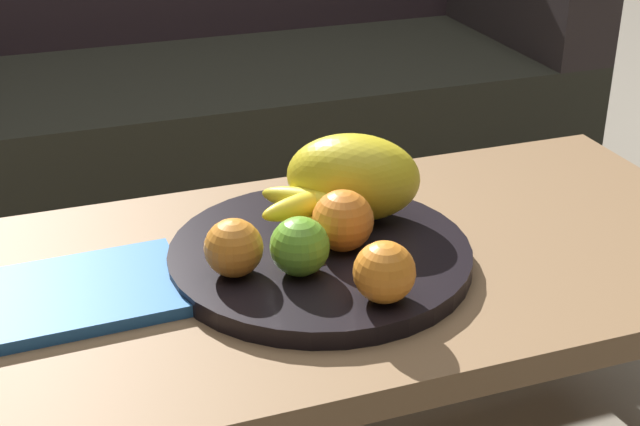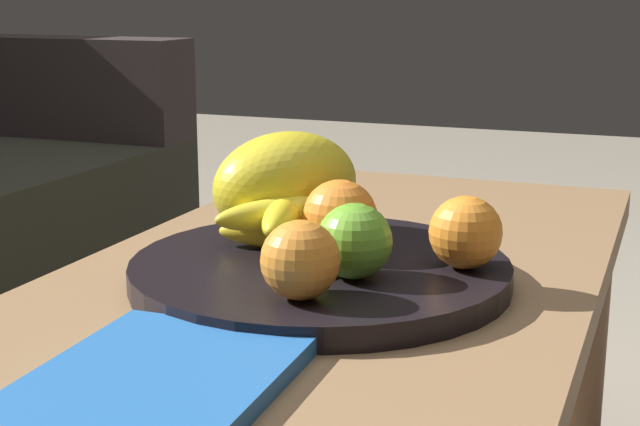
{
  "view_description": "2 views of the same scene",
  "coord_description": "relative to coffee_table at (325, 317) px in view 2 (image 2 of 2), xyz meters",
  "views": [
    {
      "loc": [
        -0.37,
        -0.98,
        1.01
      ],
      "look_at": [
        -0.03,
        -0.01,
        0.5
      ],
      "focal_mm": 50.78,
      "sensor_mm": 36.0,
      "label": 1
    },
    {
      "loc": [
        -0.88,
        -0.34,
        0.72
      ],
      "look_at": [
        -0.03,
        -0.01,
        0.5
      ],
      "focal_mm": 51.86,
      "sensor_mm": 36.0,
      "label": 2
    }
  ],
  "objects": [
    {
      "name": "coffee_table",
      "position": [
        0.0,
        0.0,
        0.0
      ],
      "size": [
        1.14,
        0.56,
        0.42
      ],
      "color": "#906C48",
      "rests_on": "ground_plane"
    },
    {
      "name": "fruit_bowl",
      "position": [
        -0.03,
        -0.01,
        0.06
      ],
      "size": [
        0.39,
        0.39,
        0.03
      ],
      "primitive_type": "cylinder",
      "color": "black",
      "rests_on": "coffee_table"
    },
    {
      "name": "melon_large_front",
      "position": [
        0.05,
        0.06,
        0.13
      ],
      "size": [
        0.22,
        0.19,
        0.12
      ],
      "primitive_type": "ellipsoid",
      "rotation": [
        0.0,
        0.0,
        -0.49
      ],
      "color": "yellow",
      "rests_on": "fruit_bowl"
    },
    {
      "name": "orange_front",
      "position": [
        -0.0,
        -0.02,
        0.11
      ],
      "size": [
        0.08,
        0.08,
        0.08
      ],
      "primitive_type": "sphere",
      "color": "orange",
      "rests_on": "fruit_bowl"
    },
    {
      "name": "orange_left",
      "position": [
        -0.15,
        -0.03,
        0.11
      ],
      "size": [
        0.07,
        0.07,
        0.07
      ],
      "primitive_type": "sphere",
      "color": "orange",
      "rests_on": "fruit_bowl"
    },
    {
      "name": "orange_right",
      "position": [
        0.0,
        -0.15,
        0.11
      ],
      "size": [
        0.07,
        0.07,
        0.07
      ],
      "primitive_type": "sphere",
      "color": "orange",
      "rests_on": "fruit_bowl"
    },
    {
      "name": "apple_front",
      "position": [
        -0.07,
        -0.06,
        0.11
      ],
      "size": [
        0.07,
        0.07,
        0.07
      ],
      "primitive_type": "sphere",
      "color": "#69AE2D",
      "rests_on": "fruit_bowl"
    },
    {
      "name": "banana_bunch",
      "position": [
        -0.01,
        0.04,
        0.1
      ],
      "size": [
        0.17,
        0.15,
        0.06
      ],
      "color": "yellow",
      "rests_on": "fruit_bowl"
    },
    {
      "name": "magazine",
      "position": [
        -0.33,
        0.01,
        0.06
      ],
      "size": [
        0.26,
        0.19,
        0.02
      ],
      "primitive_type": "cube",
      "rotation": [
        0.0,
        0.0,
        0.03
      ],
      "color": "#2767B7",
      "rests_on": "coffee_table"
    }
  ]
}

